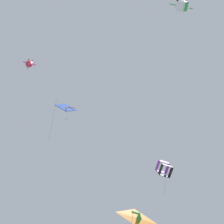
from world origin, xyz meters
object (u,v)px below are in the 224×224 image
kite_diamond_far_centre (66,108)px  kite_box_low_drifter (164,169)px  kite_delta_upper_right (138,219)px  kite_fish_near_right (182,6)px  kite_fish_highest (29,64)px

kite_diamond_far_centre → kite_box_low_drifter: size_ratio=1.18×
kite_diamond_far_centre → kite_delta_upper_right: bearing=115.4°
kite_diamond_far_centre → kite_fish_near_right: size_ratio=2.37×
kite_fish_highest → kite_fish_near_right: (-1.93, -13.92, -3.24)m
kite_diamond_far_centre → kite_box_low_drifter: 12.53m
kite_fish_near_right → kite_delta_upper_right: size_ratio=0.42×
kite_diamond_far_centre → kite_delta_upper_right: 17.74m
kite_delta_upper_right → kite_fish_near_right: bearing=87.8°
kite_fish_highest → kite_delta_upper_right: size_ratio=0.28×
kite_delta_upper_right → kite_box_low_drifter: kite_box_low_drifter is taller
kite_fish_near_right → kite_box_low_drifter: 18.86m
kite_diamond_far_centre → kite_delta_upper_right: kite_diamond_far_centre is taller
kite_box_low_drifter → kite_fish_highest: bearing=23.1°
kite_fish_near_right → kite_delta_upper_right: (6.75, 6.09, -11.96)m
kite_diamond_far_centre → kite_box_low_drifter: bearing=178.7°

